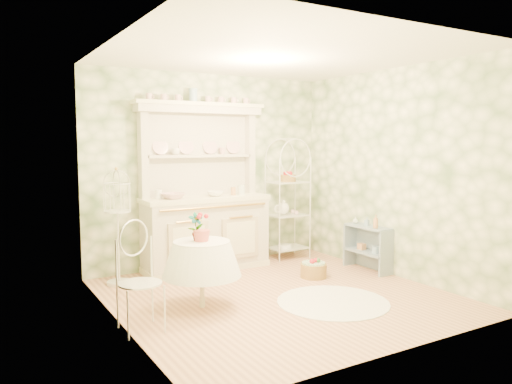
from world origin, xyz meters
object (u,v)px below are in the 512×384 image
bakers_rack (288,197)px  birdcage_stand (118,227)px  round_table (202,276)px  cafe_chair (140,290)px  side_shelf (368,249)px  floor_basket (313,268)px  kitchen_dresser (205,187)px

bakers_rack → birdcage_stand: (-2.60, -0.14, -0.21)m
round_table → cafe_chair: cafe_chair is taller
side_shelf → birdcage_stand: (-3.12, 1.05, 0.43)m
floor_basket → cafe_chair: bearing=-165.4°
bakers_rack → kitchen_dresser: bearing=177.8°
side_shelf → floor_basket: 0.88m
round_table → kitchen_dresser: bearing=63.6°
birdcage_stand → bakers_rack: bearing=3.1°
birdcage_stand → floor_basket: size_ratio=3.95×
round_table → birdcage_stand: 1.46m
bakers_rack → round_table: size_ratio=2.74×
bakers_rack → cafe_chair: (-2.84, -1.77, -0.54)m
side_shelf → floor_basket: (-0.86, 0.08, -0.17)m
round_table → cafe_chair: 0.83m
kitchen_dresser → side_shelf: size_ratio=3.40×
cafe_chair → birdcage_stand: bearing=56.6°
bakers_rack → side_shelf: size_ratio=2.76×
bakers_rack → floor_basket: (-0.35, -1.11, -0.81)m
cafe_chair → bakers_rack: bearing=6.8°
kitchen_dresser → side_shelf: bearing=-32.2°
side_shelf → kitchen_dresser: bearing=145.9°
side_shelf → round_table: bearing=-176.3°
bakers_rack → birdcage_stand: size_ratio=1.29×
kitchen_dresser → birdcage_stand: bearing=-174.0°
round_table → floor_basket: round_table is taller
kitchen_dresser → round_table: kitchen_dresser is taller
floor_basket → birdcage_stand: bearing=156.7°
side_shelf → birdcage_stand: birdcage_stand is taller
bakers_rack → birdcage_stand: 2.61m
floor_basket → round_table: bearing=-169.0°
cafe_chair → floor_basket: bearing=-10.4°
side_shelf → round_table: (-2.59, -0.25, 0.05)m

